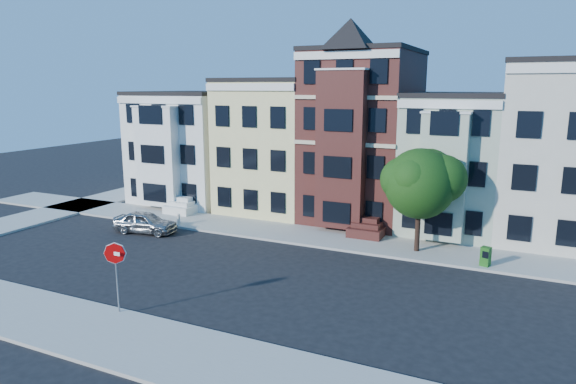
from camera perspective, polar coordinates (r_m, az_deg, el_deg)
The scene contains 13 objects.
ground at distance 26.34m, azimuth -1.47°, elevation -9.93°, with size 120.00×120.00×0.00m, color black.
far_sidewalk at distance 33.25m, azimuth 4.77°, elevation -5.20°, with size 60.00×4.00×0.15m, color #9E9B93.
near_sidewalk at distance 20.16m, azimuth -12.24°, elevation -17.10°, with size 60.00×4.00×0.15m, color #9E9B93.
house_white at distance 45.03m, azimuth -10.30°, elevation 4.84°, with size 8.00×9.00×9.00m, color white.
house_yellow at distance 40.86m, azimuth -1.11°, elevation 5.06°, with size 7.00×9.00×10.00m, color #EDE195.
house_brown at distance 38.18m, azimuth 8.38°, elevation 5.98°, with size 7.00×9.00×12.00m, color #421A16.
house_green at distance 37.00m, azimuth 17.99°, elevation 3.02°, with size 6.00×9.00×9.00m, color #A1AE97.
house_cream at distance 36.67m, azimuth 29.00°, elevation 3.63°, with size 8.00×9.00×11.00m, color beige.
street_tree at distance 30.57m, azimuth 14.43°, elevation 0.39°, with size 6.47×6.47×7.53m, color #1D4E10, non-canonical shape.
parked_car at distance 35.85m, azimuth -15.58°, elevation -3.25°, with size 1.73×4.31×1.47m, color #929497.
newspaper_box at distance 29.89m, azimuth 21.10°, elevation -6.70°, with size 0.48×0.42×1.06m, color #1D5D19.
fire_hydrant at distance 36.94m, azimuth -12.05°, elevation -3.08°, with size 0.22×0.22×0.62m, color beige.
stop_sign at distance 23.24m, azimuth -18.51°, elevation -8.53°, with size 0.97×0.13×3.51m, color #BB0505, non-canonical shape.
Camera 1 is at (11.07, -21.85, 9.68)m, focal length 32.00 mm.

